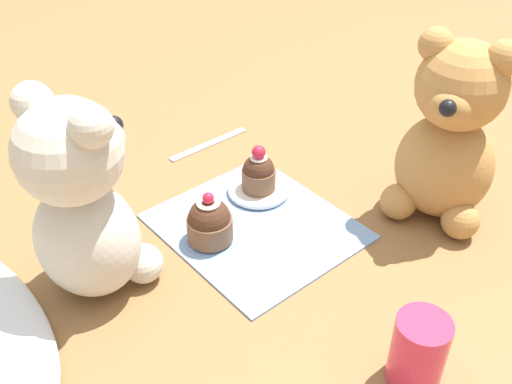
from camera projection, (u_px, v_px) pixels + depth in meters
name	position (u px, v px, depth m)	size (l,w,h in m)	color
ground_plane	(256.00, 227.00, 0.76)	(4.00, 4.00, 0.00)	olive
knitted_placemat	(256.00, 225.00, 0.76)	(0.23, 0.21, 0.01)	#7A9ED1
teddy_bear_cream	(82.00, 202.00, 0.61)	(0.14, 0.14, 0.24)	beige
teddy_bear_tan	(450.00, 136.00, 0.72)	(0.15, 0.14, 0.24)	#B78447
cupcake_near_cream_bear	(210.00, 222.00, 0.72)	(0.06, 0.06, 0.07)	brown
saucer_plate	(259.00, 189.00, 0.81)	(0.08, 0.08, 0.01)	white
cupcake_near_tan_bear	(259.00, 173.00, 0.80)	(0.05, 0.05, 0.07)	brown
juice_glass	(418.00, 351.00, 0.56)	(0.05, 0.05, 0.08)	#DB3356
teaspoon	(209.00, 144.00, 0.92)	(0.14, 0.01, 0.01)	silver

